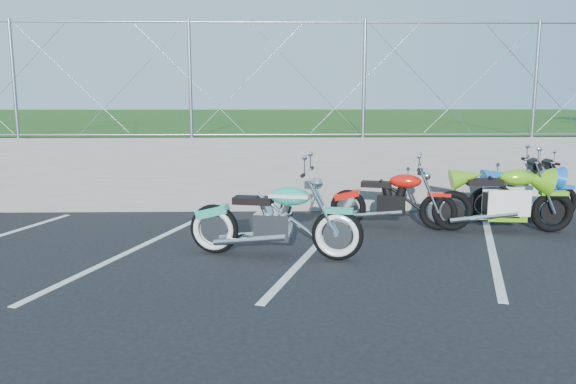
{
  "coord_description": "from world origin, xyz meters",
  "views": [
    {
      "loc": [
        -0.54,
        -6.35,
        2.02
      ],
      "look_at": [
        -0.37,
        1.3,
        0.71
      ],
      "focal_mm": 35.0,
      "sensor_mm": 36.0,
      "label": 1
    }
  ],
  "objects_px": {
    "sportbike_green": "(505,201)",
    "sportbike_blue": "(525,195)",
    "naked_orange": "(394,201)",
    "cruiser_turquoise": "(277,222)"
  },
  "relations": [
    {
      "from": "sportbike_green",
      "to": "sportbike_blue",
      "type": "height_order",
      "value": "sportbike_green"
    },
    {
      "from": "naked_orange",
      "to": "cruiser_turquoise",
      "type": "bearing_deg",
      "value": -123.55
    },
    {
      "from": "cruiser_turquoise",
      "to": "sportbike_green",
      "type": "distance_m",
      "value": 3.64
    },
    {
      "from": "naked_orange",
      "to": "sportbike_green",
      "type": "relative_size",
      "value": 0.91
    },
    {
      "from": "cruiser_turquoise",
      "to": "sportbike_blue",
      "type": "bearing_deg",
      "value": 39.34
    },
    {
      "from": "sportbike_blue",
      "to": "sportbike_green",
      "type": "bearing_deg",
      "value": -134.27
    },
    {
      "from": "naked_orange",
      "to": "sportbike_blue",
      "type": "relative_size",
      "value": 1.01
    },
    {
      "from": "naked_orange",
      "to": "sportbike_blue",
      "type": "height_order",
      "value": "sportbike_blue"
    },
    {
      "from": "cruiser_turquoise",
      "to": "sportbike_blue",
      "type": "xyz_separation_m",
      "value": [
        4.08,
        2.05,
        -0.03
      ]
    },
    {
      "from": "cruiser_turquoise",
      "to": "naked_orange",
      "type": "relative_size",
      "value": 1.17
    }
  ]
}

